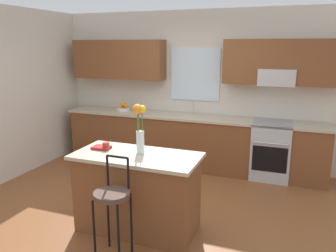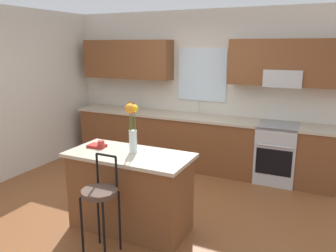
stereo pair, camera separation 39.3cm
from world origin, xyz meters
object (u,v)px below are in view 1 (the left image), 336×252
at_px(kitchen_island, 137,192).
at_px(flower_vase, 140,125).
at_px(cookbook, 101,148).
at_px(oven_range, 271,150).
at_px(bar_stool_near, 112,199).
at_px(mug_ceramic, 106,146).
at_px(fruit_bowl_oranges, 124,108).

relative_size(kitchen_island, flower_vase, 2.50).
distance_m(kitchen_island, flower_vase, 0.78).
bearing_deg(cookbook, flower_vase, -0.01).
relative_size(oven_range, kitchen_island, 0.65).
height_order(kitchen_island, flower_vase, flower_vase).
distance_m(bar_stool_near, cookbook, 0.82).
xyz_separation_m(oven_range, bar_stool_near, (-1.33, -2.76, 0.18)).
xyz_separation_m(oven_range, flower_vase, (-1.30, -2.17, 0.79)).
bearing_deg(kitchen_island, oven_range, 58.96).
distance_m(bar_stool_near, mug_ceramic, 0.79).
distance_m(flower_vase, mug_ceramic, 0.52).
bearing_deg(fruit_bowl_oranges, kitchen_island, -59.00).
bearing_deg(fruit_bowl_oranges, cookbook, -68.42).
xyz_separation_m(kitchen_island, mug_ceramic, (-0.41, 0.03, 0.50)).
bearing_deg(mug_ceramic, fruit_bowl_oranges, 113.05).
height_order(oven_range, mug_ceramic, mug_ceramic).
height_order(bar_stool_near, fruit_bowl_oranges, fruit_bowl_oranges).
xyz_separation_m(kitchen_island, cookbook, (-0.47, 0.04, 0.47)).
bearing_deg(oven_range, bar_stool_near, -115.65).
distance_m(oven_range, fruit_bowl_oranges, 2.72).
bearing_deg(bar_stool_near, mug_ceramic, 124.46).
bearing_deg(flower_vase, bar_stool_near, -92.54).
relative_size(oven_range, cookbook, 4.60).
relative_size(kitchen_island, mug_ceramic, 15.79).
xyz_separation_m(bar_stool_near, cookbook, (-0.47, 0.60, 0.30)).
xyz_separation_m(oven_range, fruit_bowl_oranges, (-2.67, 0.03, 0.51)).
bearing_deg(oven_range, mug_ceramic, -128.62).
height_order(bar_stool_near, flower_vase, flower_vase).
distance_m(kitchen_island, bar_stool_near, 0.58).
relative_size(oven_range, fruit_bowl_oranges, 3.83).
bearing_deg(oven_range, cookbook, -129.76).
relative_size(mug_ceramic, cookbook, 0.45).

